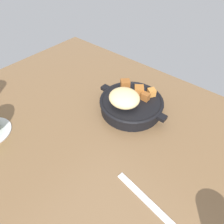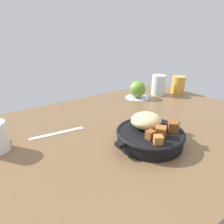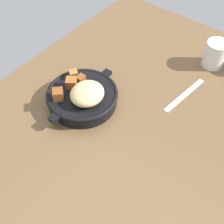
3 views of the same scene
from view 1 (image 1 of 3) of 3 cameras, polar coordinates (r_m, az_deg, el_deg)
ground_plane at (r=62.82cm, az=-0.87°, el=-6.26°), size 116.80×78.90×2.40cm
cast_iron_skillet at (r=66.70cm, az=5.15°, el=2.61°), size 25.07×20.81×8.85cm
butter_knife at (r=51.22cm, az=10.01°, el=-23.42°), size 18.46×3.95×0.36cm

